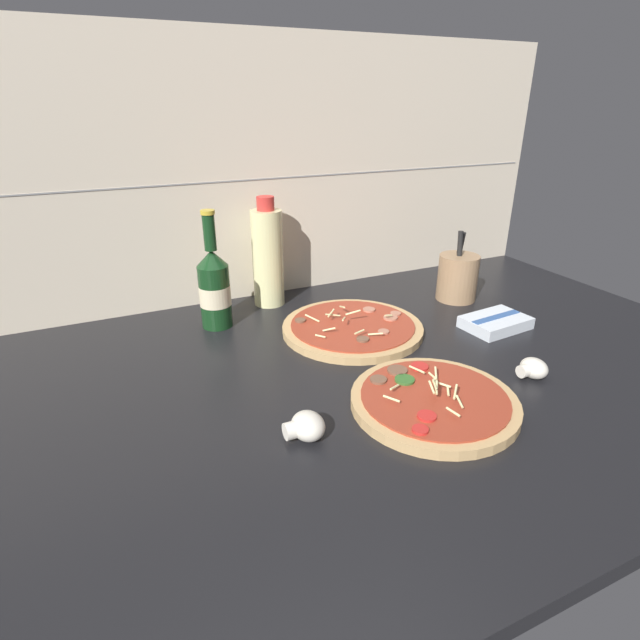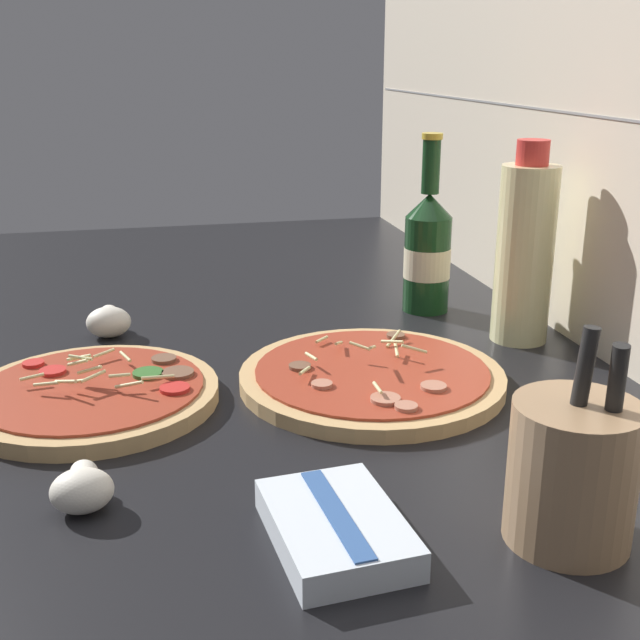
{
  "view_description": "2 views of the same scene",
  "coord_description": "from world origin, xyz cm",
  "px_view_note": "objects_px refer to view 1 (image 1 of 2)",
  "views": [
    {
      "loc": [
        -34.3,
        -65.06,
        46.48
      ],
      "look_at": [
        1.67,
        11.82,
        8.8
      ],
      "focal_mm": 28.0,
      "sensor_mm": 36.0,
      "label": 1
    },
    {
      "loc": [
        88.74,
        -6.9,
        36.65
      ],
      "look_at": [
        1.4,
        12.85,
        7.01
      ],
      "focal_mm": 45.0,
      "sensor_mm": 36.0,
      "label": 2
    }
  ],
  "objects_px": {
    "beer_bottle": "(214,287)",
    "dish_towel": "(495,322)",
    "pizza_far": "(353,328)",
    "utensil_crock": "(458,277)",
    "mushroom_right": "(306,426)",
    "pizza_near": "(433,401)",
    "oil_bottle": "(268,256)",
    "mushroom_left": "(533,368)"
  },
  "relations": [
    {
      "from": "pizza_near",
      "to": "dish_towel",
      "type": "distance_m",
      "value": 0.35
    },
    {
      "from": "mushroom_left",
      "to": "mushroom_right",
      "type": "bearing_deg",
      "value": 178.55
    },
    {
      "from": "pizza_near",
      "to": "pizza_far",
      "type": "distance_m",
      "value": 0.29
    },
    {
      "from": "pizza_near",
      "to": "mushroom_right",
      "type": "relative_size",
      "value": 4.43
    },
    {
      "from": "mushroom_right",
      "to": "utensil_crock",
      "type": "height_order",
      "value": "utensil_crock"
    },
    {
      "from": "oil_bottle",
      "to": "dish_towel",
      "type": "height_order",
      "value": "oil_bottle"
    },
    {
      "from": "pizza_near",
      "to": "beer_bottle",
      "type": "relative_size",
      "value": 1.06
    },
    {
      "from": "utensil_crock",
      "to": "pizza_near",
      "type": "bearing_deg",
      "value": -132.98
    },
    {
      "from": "mushroom_left",
      "to": "dish_towel",
      "type": "height_order",
      "value": "mushroom_left"
    },
    {
      "from": "pizza_far",
      "to": "dish_towel",
      "type": "xyz_separation_m",
      "value": [
        0.28,
        -0.11,
        0.0
      ]
    },
    {
      "from": "pizza_far",
      "to": "dish_towel",
      "type": "relative_size",
      "value": 2.07
    },
    {
      "from": "pizza_near",
      "to": "oil_bottle",
      "type": "xyz_separation_m",
      "value": [
        -0.08,
        0.52,
        0.1
      ]
    },
    {
      "from": "mushroom_right",
      "to": "dish_towel",
      "type": "relative_size",
      "value": 0.42
    },
    {
      "from": "oil_bottle",
      "to": "mushroom_left",
      "type": "xyz_separation_m",
      "value": [
        0.29,
        -0.51,
        -0.1
      ]
    },
    {
      "from": "oil_bottle",
      "to": "pizza_near",
      "type": "bearing_deg",
      "value": -80.71
    },
    {
      "from": "pizza_far",
      "to": "beer_bottle",
      "type": "relative_size",
      "value": 1.18
    },
    {
      "from": "pizza_far",
      "to": "utensil_crock",
      "type": "xyz_separation_m",
      "value": [
        0.31,
        0.06,
        0.05
      ]
    },
    {
      "from": "dish_towel",
      "to": "pizza_near",
      "type": "bearing_deg",
      "value": -148.1
    },
    {
      "from": "dish_towel",
      "to": "beer_bottle",
      "type": "bearing_deg",
      "value": 153.75
    },
    {
      "from": "beer_bottle",
      "to": "dish_towel",
      "type": "height_order",
      "value": "beer_bottle"
    },
    {
      "from": "mushroom_left",
      "to": "utensil_crock",
      "type": "height_order",
      "value": "utensil_crock"
    },
    {
      "from": "mushroom_left",
      "to": "mushroom_right",
      "type": "height_order",
      "value": "mushroom_right"
    },
    {
      "from": "pizza_far",
      "to": "beer_bottle",
      "type": "bearing_deg",
      "value": 148.52
    },
    {
      "from": "pizza_far",
      "to": "mushroom_left",
      "type": "bearing_deg",
      "value": -56.82
    },
    {
      "from": "pizza_near",
      "to": "utensil_crock",
      "type": "xyz_separation_m",
      "value": [
        0.33,
        0.35,
        0.05
      ]
    },
    {
      "from": "beer_bottle",
      "to": "oil_bottle",
      "type": "bearing_deg",
      "value": 26.84
    },
    {
      "from": "beer_bottle",
      "to": "mushroom_right",
      "type": "height_order",
      "value": "beer_bottle"
    },
    {
      "from": "pizza_near",
      "to": "beer_bottle",
      "type": "bearing_deg",
      "value": 117.13
    },
    {
      "from": "beer_bottle",
      "to": "oil_bottle",
      "type": "height_order",
      "value": "oil_bottle"
    },
    {
      "from": "beer_bottle",
      "to": "utensil_crock",
      "type": "relative_size",
      "value": 1.48
    },
    {
      "from": "oil_bottle",
      "to": "utensil_crock",
      "type": "distance_m",
      "value": 0.45
    },
    {
      "from": "pizza_far",
      "to": "utensil_crock",
      "type": "height_order",
      "value": "utensil_crock"
    },
    {
      "from": "pizza_far",
      "to": "mushroom_right",
      "type": "relative_size",
      "value": 4.93
    },
    {
      "from": "oil_bottle",
      "to": "mushroom_right",
      "type": "height_order",
      "value": "oil_bottle"
    },
    {
      "from": "dish_towel",
      "to": "utensil_crock",
      "type": "bearing_deg",
      "value": 79.24
    },
    {
      "from": "mushroom_left",
      "to": "utensil_crock",
      "type": "relative_size",
      "value": 0.32
    },
    {
      "from": "pizza_far",
      "to": "mushroom_right",
      "type": "bearing_deg",
      "value": -128.89
    },
    {
      "from": "mushroom_left",
      "to": "dish_towel",
      "type": "relative_size",
      "value": 0.37
    },
    {
      "from": "pizza_near",
      "to": "mushroom_left",
      "type": "distance_m",
      "value": 0.21
    },
    {
      "from": "pizza_far",
      "to": "mushroom_left",
      "type": "relative_size",
      "value": 5.54
    },
    {
      "from": "mushroom_left",
      "to": "oil_bottle",
      "type": "bearing_deg",
      "value": 119.62
    },
    {
      "from": "beer_bottle",
      "to": "dish_towel",
      "type": "relative_size",
      "value": 1.75
    }
  ]
}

